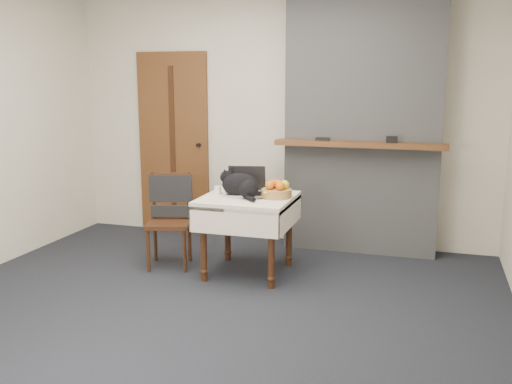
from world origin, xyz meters
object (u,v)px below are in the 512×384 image
side_table (248,209)px  cat (241,185)px  fruit_basket (277,191)px  cream_jar (218,190)px  pill_bottle (265,195)px  door (174,144)px  chair (170,206)px  laptop (246,188)px

side_table → cat: cat is taller
cat → fruit_basket: 0.31m
cream_jar → fruit_basket: 0.54m
pill_bottle → side_table: bearing=157.9°
door → side_table: bearing=-42.9°
pill_bottle → chair: 0.98m
side_table → pill_bottle: size_ratio=11.71×
side_table → chair: (-0.77, 0.05, -0.04)m
side_table → door: bearing=137.1°
laptop → cream_jar: bearing=-179.1°
laptop → fruit_basket: size_ratio=1.46×
door → chair: size_ratio=2.32×
cream_jar → chair: size_ratio=0.08×
cream_jar → side_table: bearing=-5.8°
door → side_table: 1.75m
side_table → fruit_basket: size_ratio=2.97×
cream_jar → cat: bearing=-15.7°
door → side_table: door is taller
chair → fruit_basket: bearing=-16.6°
door → pill_bottle: (1.43, -1.23, -0.27)m
door → cream_jar: bearing=-49.7°
door → cream_jar: door is taller
door → fruit_basket: door is taller
pill_bottle → door: bearing=139.2°
cat → fruit_basket: size_ratio=1.65×
cat → pill_bottle: (0.23, -0.04, -0.07)m
cat → side_table: bearing=61.6°
door → cat: bearing=-45.0°
pill_bottle → fruit_basket: (0.07, 0.11, 0.03)m
chair → pill_bottle: bearing=-23.4°
laptop → door: bearing=126.2°
laptop → cream_jar: size_ratio=5.47×
chair → cat: bearing=-22.9°
cream_jar → fruit_basket: fruit_basket is taller
fruit_basket → chair: chair is taller
chair → side_table: bearing=-19.7°
side_table → fruit_basket: bearing=8.8°
side_table → laptop: size_ratio=2.03×
fruit_basket → chair: bearing=179.4°
cat → chair: bearing=-162.2°
cat → cream_jar: cat is taller
pill_bottle → fruit_basket: fruit_basket is taller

